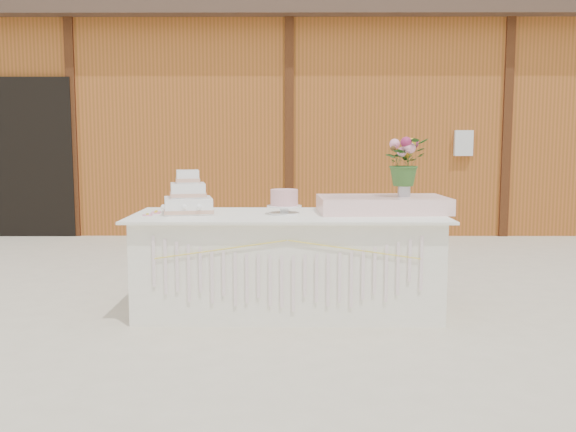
{
  "coord_description": "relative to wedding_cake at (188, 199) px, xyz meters",
  "views": [
    {
      "loc": [
        0.02,
        -4.93,
        1.34
      ],
      "look_at": [
        0.0,
        0.3,
        0.72
      ],
      "focal_mm": 40.0,
      "sensor_mm": 36.0,
      "label": 1
    }
  ],
  "objects": [
    {
      "name": "pink_cake_stand",
      "position": [
        0.75,
        -0.07,
        -0.01
      ],
      "size": [
        0.27,
        0.27,
        0.19
      ],
      "color": "white",
      "rests_on": "cake_table"
    },
    {
      "name": "bouquet",
      "position": [
        1.7,
        0.05,
        0.33
      ],
      "size": [
        0.44,
        0.42,
        0.37
      ],
      "primitive_type": "imported",
      "rotation": [
        0.0,
        0.0,
        0.51
      ],
      "color": "#305A24",
      "rests_on": "flower_vase"
    },
    {
      "name": "ground",
      "position": [
        0.78,
        -0.06,
        -0.88
      ],
      "size": [
        80.0,
        80.0,
        0.0
      ],
      "primitive_type": "plane",
      "color": "beige",
      "rests_on": "ground"
    },
    {
      "name": "barn",
      "position": [
        0.77,
        5.94,
        0.79
      ],
      "size": [
        12.6,
        4.6,
        3.3
      ],
      "color": "#A25322",
      "rests_on": "ground"
    },
    {
      "name": "cake_table",
      "position": [
        0.78,
        -0.06,
        -0.5
      ],
      "size": [
        2.4,
        1.0,
        0.77
      ],
      "color": "white",
      "rests_on": "ground"
    },
    {
      "name": "flower_vase",
      "position": [
        1.7,
        0.05,
        0.08
      ],
      "size": [
        0.1,
        0.1,
        0.13
      ],
      "primitive_type": "cylinder",
      "color": "silver",
      "rests_on": "satin_runner"
    },
    {
      "name": "wedding_cake",
      "position": [
        0.0,
        0.0,
        0.0
      ],
      "size": [
        0.44,
        0.44,
        0.34
      ],
      "rotation": [
        0.0,
        0.0,
        0.2
      ],
      "color": "white",
      "rests_on": "cake_table"
    },
    {
      "name": "loose_flowers",
      "position": [
        -0.24,
        -0.05,
        -0.11
      ],
      "size": [
        0.22,
        0.39,
        0.02
      ],
      "primitive_type": null,
      "rotation": [
        0.0,
        0.0,
        -0.19
      ],
      "color": "pink",
      "rests_on": "cake_table"
    },
    {
      "name": "satin_runner",
      "position": [
        1.53,
        0.07,
        -0.05
      ],
      "size": [
        1.03,
        0.63,
        0.13
      ],
      "primitive_type": "cube",
      "rotation": [
        0.0,
        0.0,
        0.05
      ],
      "color": "#FFD4CD",
      "rests_on": "cake_table"
    }
  ]
}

